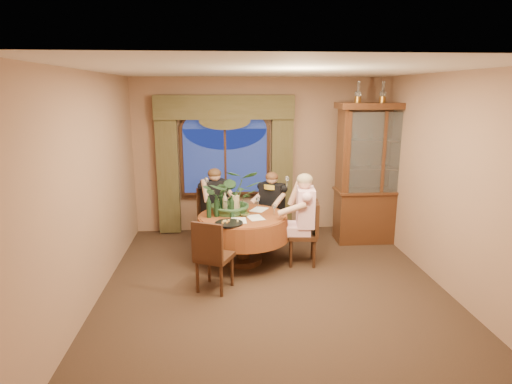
{
  "coord_description": "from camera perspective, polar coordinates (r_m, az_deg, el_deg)",
  "views": [
    {
      "loc": [
        -0.64,
        -5.25,
        2.57
      ],
      "look_at": [
        -0.16,
        0.89,
        1.1
      ],
      "focal_mm": 30.0,
      "sensor_mm": 36.0,
      "label": 1
    }
  ],
  "objects": [
    {
      "name": "wine_glass_person_pink",
      "position": [
        6.37,
        2.43,
        -2.34
      ],
      "size": [
        0.07,
        0.07,
        0.18
      ],
      "primitive_type": null,
      "color": "silver",
      "rests_on": "dining_table"
    },
    {
      "name": "cheese_platter",
      "position": [
        5.98,
        -3.62,
        -4.19
      ],
      "size": [
        0.39,
        0.39,
        0.02
      ],
      "primitive_type": "cylinder",
      "color": "black",
      "rests_on": "dining_table"
    },
    {
      "name": "window",
      "position": [
        7.78,
        -4.11,
        4.0
      ],
      "size": [
        1.62,
        0.1,
        1.32
      ],
      "primitive_type": null,
      "color": "navy",
      "rests_on": "wall_back"
    },
    {
      "name": "wall_right",
      "position": [
        6.11,
        23.91,
        1.22
      ],
      "size": [
        0.0,
        5.0,
        5.0
      ],
      "primitive_type": "plane",
      "rotation": [
        1.57,
        0.0,
        -1.57
      ],
      "color": "#8E6A55",
      "rests_on": "ground"
    },
    {
      "name": "drapery_left",
      "position": [
        7.82,
        -11.67,
        2.9
      ],
      "size": [
        0.38,
        0.14,
        2.32
      ],
      "primitive_type": "cube",
      "color": "#41391D",
      "rests_on": "floor"
    },
    {
      "name": "person_back",
      "position": [
        7.27,
        -5.53,
        -1.89
      ],
      "size": [
        0.61,
        0.6,
        1.31
      ],
      "primitive_type": null,
      "rotation": [
        0.0,
        0.0,
        -2.68
      ],
      "color": "black",
      "rests_on": "floor"
    },
    {
      "name": "tasting_paper_0",
      "position": [
        6.26,
        -0.07,
        -3.44
      ],
      "size": [
        0.28,
        0.34,
        0.0
      ],
      "primitive_type": "cube",
      "rotation": [
        0.0,
        0.0,
        0.25
      ],
      "color": "white",
      "rests_on": "dining_table"
    },
    {
      "name": "person_scarf",
      "position": [
        7.27,
        2.15,
        -2.11
      ],
      "size": [
        0.6,
        0.59,
        1.25
      ],
      "primitive_type": null,
      "rotation": [
        0.0,
        0.0,
        -3.72
      ],
      "color": "black",
      "rests_on": "floor"
    },
    {
      "name": "oil_lamp_right",
      "position": [
        7.57,
        19.57,
        12.47
      ],
      "size": [
        0.11,
        0.11,
        0.34
      ],
      "primitive_type": null,
      "color": "#A5722D",
      "rests_on": "china_cabinet"
    },
    {
      "name": "chair_right",
      "position": [
        6.48,
        6.2,
        -5.48
      ],
      "size": [
        0.47,
        0.47,
        0.96
      ],
      "primitive_type": "cube",
      "rotation": [
        0.0,
        0.0,
        1.44
      ],
      "color": "black",
      "rests_on": "floor"
    },
    {
      "name": "chair_back",
      "position": [
        7.27,
        -5.6,
        -3.36
      ],
      "size": [
        0.57,
        0.57,
        0.96
      ],
      "primitive_type": "cube",
      "rotation": [
        0.0,
        0.0,
        -2.64
      ],
      "color": "black",
      "rests_on": "floor"
    },
    {
      "name": "wine_bottle_3",
      "position": [
        6.26,
        -3.25,
        -1.93
      ],
      "size": [
        0.07,
        0.07,
        0.33
      ],
      "primitive_type": "cylinder",
      "color": "black",
      "rests_on": "dining_table"
    },
    {
      "name": "chair_back_right",
      "position": [
        7.34,
        1.36,
        -3.12
      ],
      "size": [
        0.57,
        0.57,
        0.96
      ],
      "primitive_type": "cube",
      "rotation": [
        0.0,
        0.0,
        -3.61
      ],
      "color": "black",
      "rests_on": "floor"
    },
    {
      "name": "oil_lamp_left",
      "position": [
        7.28,
        13.46,
        12.85
      ],
      "size": [
        0.11,
        0.11,
        0.34
      ],
      "primitive_type": null,
      "color": "#A5722D",
      "rests_on": "china_cabinet"
    },
    {
      "name": "wine_glass_person_back",
      "position": [
        6.78,
        -3.72,
        -1.38
      ],
      "size": [
        0.07,
        0.07,
        0.18
      ],
      "primitive_type": null,
      "color": "silver",
      "rests_on": "dining_table"
    },
    {
      "name": "drapery_right",
      "position": [
        7.83,
        3.48,
        3.17
      ],
      "size": [
        0.38,
        0.14,
        2.32
      ],
      "primitive_type": "cube",
      "color": "#41391D",
      "rests_on": "floor"
    },
    {
      "name": "tasting_paper_2",
      "position": [
        6.13,
        -2.31,
        -3.81
      ],
      "size": [
        0.21,
        0.3,
        0.0
      ],
      "primitive_type": "cube",
      "rotation": [
        0.0,
        0.0,
        0.01
      ],
      "color": "white",
      "rests_on": "dining_table"
    },
    {
      "name": "china_cabinet",
      "position": [
        7.55,
        15.9,
        2.34
      ],
      "size": [
        1.46,
        0.58,
        2.37
      ],
      "primitive_type": "cube",
      "color": "#3A1D0F",
      "rests_on": "floor"
    },
    {
      "name": "wine_bottle_4",
      "position": [
        6.31,
        -5.29,
        -1.84
      ],
      "size": [
        0.07,
        0.07,
        0.33
      ],
      "primitive_type": "cylinder",
      "color": "black",
      "rests_on": "dining_table"
    },
    {
      "name": "chair_front_left",
      "position": [
        5.65,
        -5.55,
        -8.34
      ],
      "size": [
        0.56,
        0.56,
        0.96
      ],
      "primitive_type": "cube",
      "rotation": [
        0.0,
        0.0,
        -0.43
      ],
      "color": "black",
      "rests_on": "floor"
    },
    {
      "name": "swag_valance",
      "position": [
        7.61,
        -4.23,
        11.2
      ],
      "size": [
        2.45,
        0.16,
        0.42
      ],
      "primitive_type": null,
      "color": "#41391D",
      "rests_on": "wall_back"
    },
    {
      "name": "wine_bottle_0",
      "position": [
        6.42,
        -4.18,
        -1.54
      ],
      "size": [
        0.07,
        0.07,
        0.33
      ],
      "primitive_type": "cylinder",
      "color": "tan",
      "rests_on": "dining_table"
    },
    {
      "name": "arched_transom",
      "position": [
        7.7,
        -4.21,
        9.74
      ],
      "size": [
        1.6,
        0.06,
        0.44
      ],
      "primitive_type": null,
      "color": "navy",
      "rests_on": "wall_back"
    },
    {
      "name": "floor",
      "position": [
        5.88,
        2.31,
        -12.5
      ],
      "size": [
        5.0,
        5.0,
        0.0
      ],
      "primitive_type": "plane",
      "color": "black",
      "rests_on": "ground"
    },
    {
      "name": "wine_bottle_2",
      "position": [
        6.27,
        -6.32,
        -1.96
      ],
      "size": [
        0.07,
        0.07,
        0.33
      ],
      "primitive_type": "cylinder",
      "color": "black",
      "rests_on": "dining_table"
    },
    {
      "name": "wine_glass_person_scarf",
      "position": [
        6.78,
        0.23,
        -1.36
      ],
      "size": [
        0.07,
        0.07,
        0.18
      ],
      "primitive_type": null,
      "color": "silver",
      "rests_on": "dining_table"
    },
    {
      "name": "wine_bottle_1",
      "position": [
        6.57,
        -4.63,
        -1.21
      ],
      "size": [
        0.07,
        0.07,
        0.33
      ],
      "primitive_type": "cylinder",
      "color": "black",
      "rests_on": "dining_table"
    },
    {
      "name": "tasting_paper_1",
      "position": [
        6.68,
        0.42,
        -2.35
      ],
      "size": [
        0.33,
        0.36,
        0.0
      ],
      "primitive_type": "cube",
      "rotation": [
        0.0,
        0.0,
        -0.5
      ],
      "color": "white",
      "rests_on": "dining_table"
    },
    {
      "name": "stoneware_vase",
      "position": [
        6.47,
        -2.73,
        -1.66
      ],
      "size": [
        0.15,
        0.15,
        0.27
      ],
      "primitive_type": null,
      "color": "tan",
      "rests_on": "dining_table"
    },
    {
      "name": "centerpiece_plant",
      "position": [
        6.42,
        -3.19,
        2.3
      ],
      "size": [
        0.88,
        0.98,
        0.77
      ],
      "primitive_type": "imported",
      "color": "#2F562F",
      "rests_on": "dining_table"
    },
    {
      "name": "wall_back",
      "position": [
        7.86,
        0.26,
        4.86
      ],
      "size": [
        4.5,
        0.0,
        4.5
      ],
      "primitive_type": "plane",
      "rotation": [
        1.57,
        0.0,
        0.0
      ],
      "color": "#8E6A55",
      "rests_on": "ground"
    },
    {
      "name": "dining_table",
      "position": [
        6.52,
        -1.76,
        -6.24
      ],
      "size": [
        1.78,
        1.78,
        0.75
      ],
      "primitive_type": "cylinder",
      "rotation": [
        0.0,
        0.0,
        -0.31
      ],
      "color": "maroon",
      "rests_on": "floor"
    },
    {
      "name": "ceiling",
      "position": [
        5.29,
        2.6,
        15.91
      ],
      "size": [
        5.0,
        5.0,
        0.0
      ],
      "primitive_type": "plane",
      "rotation": [
        3.14,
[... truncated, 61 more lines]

